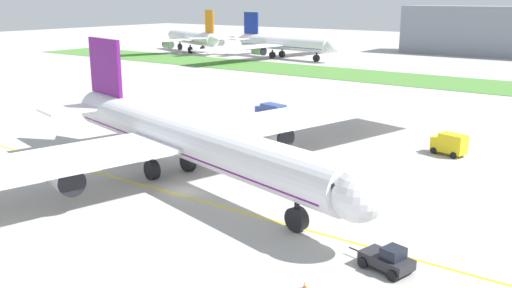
# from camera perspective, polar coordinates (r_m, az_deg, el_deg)

# --- Properties ---
(ground_plane) EXTENTS (600.00, 600.00, 0.00)m
(ground_plane) POSITION_cam_1_polar(r_m,az_deg,el_deg) (64.94, -7.39, -4.73)
(ground_plane) COLOR #ADAAA5
(ground_plane) RESTS_ON ground
(apron_taxi_line) EXTENTS (280.00, 0.36, 0.01)m
(apron_taxi_line) POSITION_cam_1_polar(r_m,az_deg,el_deg) (64.13, -8.13, -5.01)
(apron_taxi_line) COLOR yellow
(apron_taxi_line) RESTS_ON ground
(grass_median_strip) EXTENTS (320.00, 24.00, 0.10)m
(grass_median_strip) POSITION_cam_1_polar(r_m,az_deg,el_deg) (152.59, 19.62, 5.76)
(grass_median_strip) COLOR #4C8438
(grass_median_strip) RESTS_ON ground
(airliner_foreground) EXTENTS (56.21, 92.51, 15.81)m
(airliner_foreground) POSITION_cam_1_polar(r_m,az_deg,el_deg) (67.05, -7.45, 0.67)
(airliner_foreground) COLOR white
(airliner_foreground) RESTS_ON ground
(pushback_tug) EXTENTS (6.08, 3.42, 2.17)m
(pushback_tug) POSITION_cam_1_polar(r_m,az_deg,el_deg) (47.46, 13.14, -11.26)
(pushback_tug) COLOR #26262B
(pushback_tug) RESTS_ON ground
(ground_crew_wingwalker_port) EXTENTS (0.42, 0.52, 1.65)m
(ground_crew_wingwalker_port) POSITION_cam_1_polar(r_m,az_deg,el_deg) (71.80, -0.99, -1.87)
(ground_crew_wingwalker_port) COLOR black
(ground_crew_wingwalker_port) RESTS_ON ground
(traffic_cone_near_nose) EXTENTS (0.36, 0.36, 0.58)m
(traffic_cone_near_nose) POSITION_cam_1_polar(r_m,az_deg,el_deg) (44.19, 4.95, -13.99)
(traffic_cone_near_nose) COLOR #F2590C
(traffic_cone_near_nose) RESTS_ON ground
(service_truck_baggage_loader) EXTENTS (6.18, 3.66, 2.97)m
(service_truck_baggage_loader) POSITION_cam_1_polar(r_m,az_deg,el_deg) (100.83, 1.51, 3.31)
(service_truck_baggage_loader) COLOR #33478C
(service_truck_baggage_loader) RESTS_ON ground
(service_truck_catering_van) EXTENTS (5.11, 3.36, 3.08)m
(service_truck_catering_van) POSITION_cam_1_polar(r_m,az_deg,el_deg) (82.84, 18.95, 0.03)
(service_truck_catering_van) COLOR yellow
(service_truck_catering_van) RESTS_ON ground
(parked_airliner_far_left) EXTENTS (40.78, 64.08, 16.68)m
(parked_airliner_far_left) POSITION_cam_1_polar(r_m,az_deg,el_deg) (227.14, -6.29, 10.59)
(parked_airliner_far_left) COLOR white
(parked_airliner_far_left) RESTS_ON ground
(parked_airliner_far_centre) EXTENTS (47.30, 75.33, 15.83)m
(parked_airliner_far_centre) POSITION_cam_1_polar(r_m,az_deg,el_deg) (204.14, 2.67, 10.13)
(parked_airliner_far_centre) COLOR white
(parked_airliner_far_centre) RESTS_ON ground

